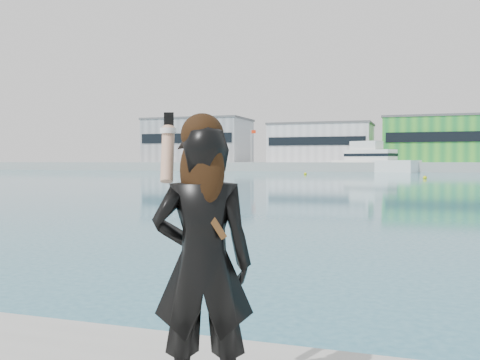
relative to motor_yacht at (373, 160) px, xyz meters
The scene contains 9 objects.
far_quay 18.97m from the motor_yacht, 63.38° to the left, with size 320.00×40.00×2.00m, color #9E9E99.
warehouse_grey_left 49.14m from the motor_yacht, 162.25° to the left, with size 26.52×16.36×11.50m.
warehouse_white 20.58m from the motor_yacht, 132.25° to the left, with size 24.48×15.35×9.50m.
warehouse_green 22.73m from the motor_yacht, 42.10° to the left, with size 30.60×16.36×10.50m.
flagpole_left 30.75m from the motor_yacht, 164.96° to the left, with size 1.28×0.16×8.00m.
motor_yacht is the anchor object (origin of this frame).
buoy_near 45.50m from the motor_yacht, 76.94° to the right, with size 0.50×0.50×0.50m, color #DAD90B.
buoy_far 30.41m from the motor_yacht, 106.01° to the right, with size 0.50×0.50×0.50m, color #DAD90B.
woman 113.57m from the motor_yacht, 85.67° to the right, with size 0.72×0.59×1.78m.
Camera 1 is at (1.35, -3.12, 2.27)m, focal length 40.00 mm.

